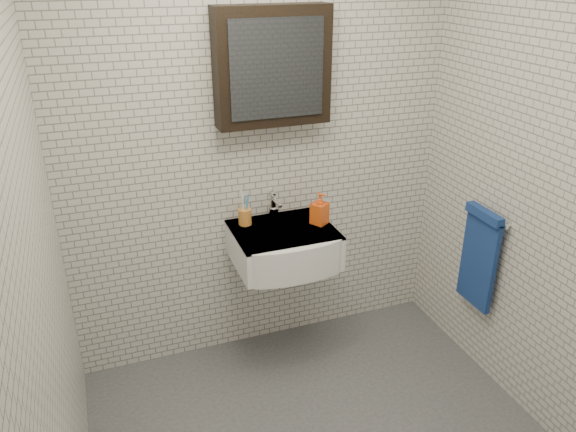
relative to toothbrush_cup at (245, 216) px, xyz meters
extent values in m
cube|color=silver|center=(0.13, 0.09, 0.35)|extent=(2.20, 0.02, 2.50)
cube|color=silver|center=(0.13, -1.91, 0.35)|extent=(2.20, 0.02, 2.50)
cube|color=silver|center=(-0.97, -0.91, 0.35)|extent=(0.02, 2.00, 2.50)
cube|color=silver|center=(1.23, -0.91, 0.35)|extent=(0.02, 2.00, 2.50)
cube|color=white|center=(0.18, -0.13, -0.15)|extent=(0.55, 0.45, 0.20)
cylinder|color=silver|center=(0.18, -0.11, -0.06)|extent=(0.31, 0.31, 0.02)
cylinder|color=silver|center=(0.18, -0.11, -0.05)|extent=(0.04, 0.04, 0.01)
cube|color=white|center=(0.18, -0.13, -0.06)|extent=(0.55, 0.45, 0.01)
cylinder|color=silver|center=(0.18, 0.03, -0.02)|extent=(0.06, 0.06, 0.06)
cylinder|color=silver|center=(0.18, 0.03, 0.04)|extent=(0.03, 0.03, 0.08)
cylinder|color=silver|center=(0.18, -0.03, 0.07)|extent=(0.02, 0.12, 0.02)
cube|color=silver|center=(0.18, 0.06, 0.09)|extent=(0.02, 0.09, 0.01)
cube|color=black|center=(0.18, 0.02, 0.80)|extent=(0.60, 0.14, 0.60)
cube|color=#3F444C|center=(0.18, -0.05, 0.80)|extent=(0.49, 0.01, 0.49)
cylinder|color=silver|center=(1.19, -0.56, 0.05)|extent=(0.02, 0.30, 0.02)
cylinder|color=silver|center=(1.21, -0.43, 0.05)|extent=(0.04, 0.02, 0.02)
cylinder|color=silver|center=(1.21, -0.69, 0.05)|extent=(0.04, 0.02, 0.02)
cube|color=navy|center=(1.17, -0.56, -0.22)|extent=(0.03, 0.26, 0.54)
cube|color=navy|center=(1.16, -0.56, 0.06)|extent=(0.05, 0.26, 0.05)
cylinder|color=orange|center=(0.00, 0.00, 0.00)|extent=(0.08, 0.08, 0.09)
cylinder|color=white|center=(-0.01, -0.01, 0.05)|extent=(0.02, 0.03, 0.17)
cylinder|color=#3E95C6|center=(0.01, -0.01, 0.05)|extent=(0.01, 0.02, 0.16)
cylinder|color=white|center=(0.00, 0.01, 0.06)|extent=(0.02, 0.03, 0.18)
cylinder|color=#3E95C6|center=(0.02, 0.01, 0.05)|extent=(0.02, 0.04, 0.16)
imported|color=orange|center=(0.39, -0.13, 0.04)|extent=(0.11, 0.11, 0.18)
camera|label=1|loc=(-0.75, -2.74, 1.30)|focal=35.00mm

